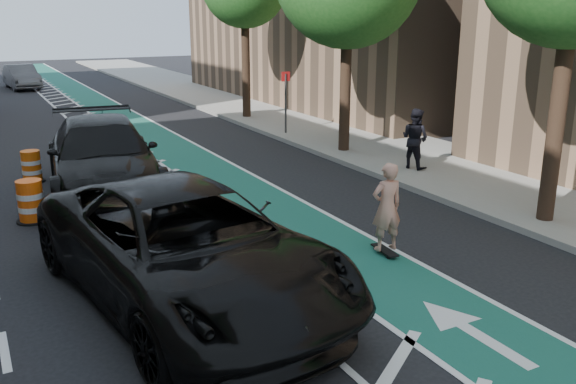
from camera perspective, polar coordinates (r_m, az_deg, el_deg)
ground at (r=10.21m, az=-6.60°, el=-10.28°), size 120.00×120.00×0.00m
bike_lane at (r=20.09m, az=-9.20°, el=3.01°), size 2.00×90.00×0.01m
buffer_strip at (r=19.67m, az=-13.33°, el=2.50°), size 1.40×90.00×0.01m
sidewalk_right at (r=22.94m, az=6.36°, el=4.95°), size 5.00×90.00×0.15m
curb_right at (r=21.68m, az=0.98°, el=4.40°), size 0.12×90.00×0.16m
sign_post at (r=23.45m, az=-0.21°, el=8.46°), size 0.35×0.08×2.47m
skateboard at (r=12.20m, az=9.03°, el=-5.40°), size 0.29×0.77×0.10m
skateboarder at (r=11.90m, az=9.22°, el=-1.38°), size 0.68×0.48×1.75m
suv_near at (r=9.99m, az=-9.53°, el=-5.05°), size 4.07×7.22×1.90m
suv_far at (r=16.72m, az=-16.95°, el=3.17°), size 3.46×6.87×1.91m
car_grey at (r=42.67m, az=-23.66°, el=9.85°), size 2.03×4.68×1.50m
pedestrian at (r=18.35m, az=11.79°, el=4.92°), size 0.89×1.02×1.78m
barrel_a at (r=14.97m, az=-22.93°, el=-0.89°), size 0.71×0.71×0.97m
barrel_b at (r=18.57m, az=-22.86°, el=2.16°), size 0.65×0.65×0.89m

